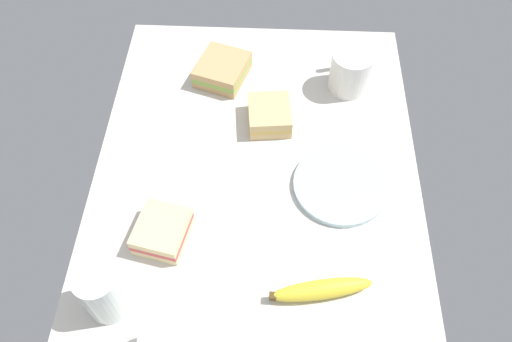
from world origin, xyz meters
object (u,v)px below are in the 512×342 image
object	(u,v)px
sandwich_main	(269,115)
sandwich_extra	(222,70)
sandwich_side	(162,231)
glass_of_milk	(103,293)
coffee_mug_black	(350,71)
banana	(321,290)
plate_of_food	(340,185)

from	to	relation	value
sandwich_main	sandwich_extra	size ratio (longest dim) A/B	0.76
sandwich_side	glass_of_milk	distance (cm)	15.06
sandwich_main	glass_of_milk	distance (cm)	48.40
coffee_mug_black	banana	xyz separation A→B (cm)	(-48.80, 7.28, -3.12)
sandwich_main	sandwich_side	world-z (taller)	same
coffee_mug_black	sandwich_main	world-z (taller)	coffee_mug_black
sandwich_side	glass_of_milk	xyz separation A→B (cm)	(-13.00, 6.96, 3.09)
plate_of_food	coffee_mug_black	distance (cm)	27.53
sandwich_extra	glass_of_milk	bearing A→B (deg)	165.26
plate_of_food	sandwich_extra	xyz separation A→B (cm)	(28.88, 25.20, 1.60)
sandwich_main	sandwich_side	xyz separation A→B (cm)	(-28.18, 18.29, 0.00)
sandwich_side	sandwich_extra	xyz separation A→B (cm)	(41.19, -7.30, 0.00)
coffee_mug_black	banana	distance (cm)	49.43
plate_of_food	sandwich_extra	distance (cm)	38.37
banana	sandwich_side	bearing A→B (deg)	71.46
coffee_mug_black	sandwich_main	size ratio (longest dim) A/B	1.07
sandwich_main	sandwich_side	distance (cm)	33.59
sandwich_extra	sandwich_main	bearing A→B (deg)	-139.81
sandwich_side	banana	xyz separation A→B (cm)	(-9.43, -28.12, -0.53)
sandwich_extra	glass_of_milk	world-z (taller)	glass_of_milk
coffee_mug_black	sandwich_extra	distance (cm)	28.29
glass_of_milk	sandwich_extra	bearing A→B (deg)	-14.74
sandwich_main	plate_of_food	bearing A→B (deg)	-138.16
sandwich_main	banana	bearing A→B (deg)	-165.35
banana	sandwich_extra	bearing A→B (deg)	22.36
sandwich_extra	glass_of_milk	distance (cm)	56.12
coffee_mug_black	sandwich_extra	size ratio (longest dim) A/B	0.81
sandwich_main	banana	world-z (taller)	sandwich_main
coffee_mug_black	sandwich_side	world-z (taller)	coffee_mug_black
sandwich_side	sandwich_main	bearing A→B (deg)	-32.99
coffee_mug_black	sandwich_side	xyz separation A→B (cm)	(-39.36, 35.41, -2.58)
plate_of_food	sandwich_main	bearing A→B (deg)	41.84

